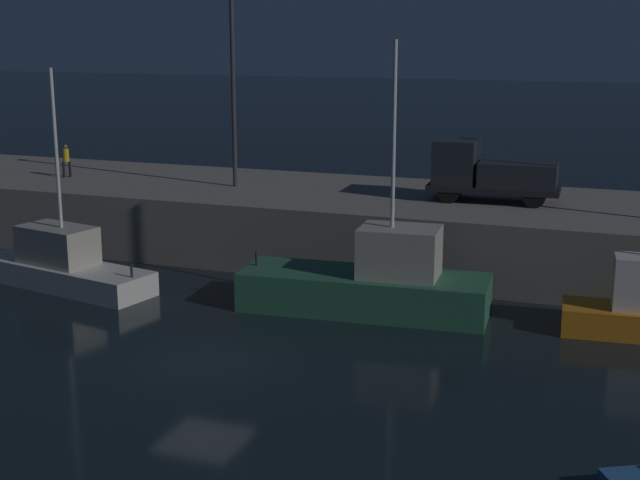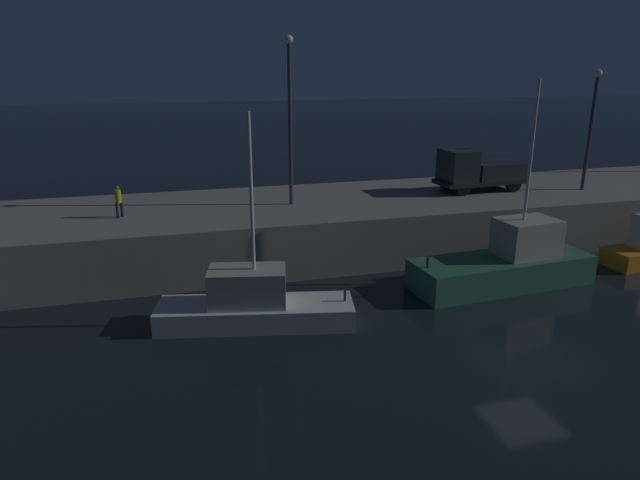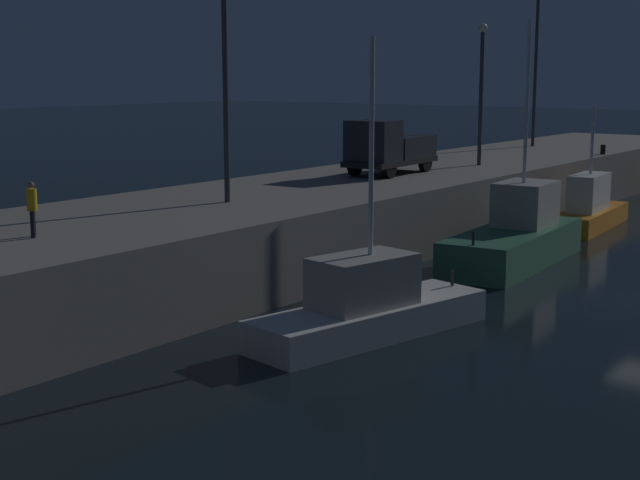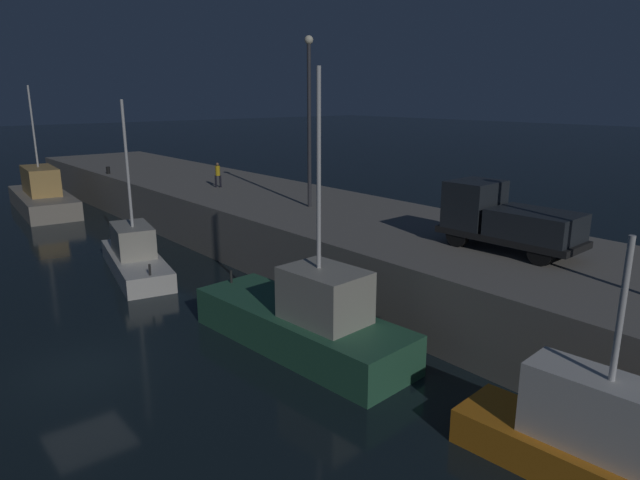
{
  "view_description": "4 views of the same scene",
  "coord_description": "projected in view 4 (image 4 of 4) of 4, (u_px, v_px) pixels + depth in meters",
  "views": [
    {
      "loc": [
        11.87,
        -21.95,
        9.61
      ],
      "look_at": [
        -0.19,
        10.61,
        1.39
      ],
      "focal_mm": 49.57,
      "sensor_mm": 36.0,
      "label": 1
    },
    {
      "loc": [
        -11.65,
        -14.8,
        9.8
      ],
      "look_at": [
        -4.14,
        12.47,
        1.01
      ],
      "focal_mm": 31.22,
      "sensor_mm": 36.0,
      "label": 2
    },
    {
      "loc": [
        -30.37,
        -8.76,
        7.35
      ],
      "look_at": [
        -2.06,
        12.02,
        1.09
      ],
      "focal_mm": 52.9,
      "sensor_mm": 36.0,
      "label": 3
    },
    {
      "loc": [
        17.23,
        -4.52,
        8.54
      ],
      "look_at": [
        -5.21,
        14.22,
        0.9
      ],
      "focal_mm": 31.38,
      "sensor_mm": 36.0,
      "label": 4
    }
  ],
  "objects": [
    {
      "name": "fishing_trawler_green",
      "position": [
        608.0,
        452.0,
        12.26
      ],
      "size": [
        7.26,
        2.45,
        5.82
      ],
      "color": "orange",
      "rests_on": "ground"
    },
    {
      "name": "dockworker",
      "position": [
        218.0,
        173.0,
        35.48
      ],
      "size": [
        0.4,
        0.4,
        1.57
      ],
      "color": "black",
      "rests_on": "pier_quay"
    },
    {
      "name": "fishing_boat_orange",
      "position": [
        305.0,
        321.0,
        19.08
      ],
      "size": [
        8.84,
        3.39,
        9.36
      ],
      "color": "#2D6647",
      "rests_on": "ground"
    },
    {
      "name": "fishing_trawler_red",
      "position": [
        42.0,
        196.0,
        42.0
      ],
      "size": [
        11.06,
        4.3,
        9.17
      ],
      "color": "gray",
      "rests_on": "ground"
    },
    {
      "name": "bollard_central",
      "position": [
        108.0,
        170.0,
        41.71
      ],
      "size": [
        0.28,
        0.28,
        0.52
      ],
      "primitive_type": "cylinder",
      "color": "black",
      "rests_on": "pier_quay"
    },
    {
      "name": "ground_plane",
      "position": [
        82.0,
        372.0,
        17.76
      ],
      "size": [
        320.0,
        320.0,
        0.0
      ],
      "primitive_type": "plane",
      "color": "black"
    },
    {
      "name": "pier_quay",
      "position": [
        388.0,
        252.0,
        26.12
      ],
      "size": [
        79.8,
        9.19,
        2.78
      ],
      "color": "gray",
      "rests_on": "ground"
    },
    {
      "name": "utility_truck",
      "position": [
        505.0,
        219.0,
        21.07
      ],
      "size": [
        5.39,
        2.33,
        2.5
      ],
      "color": "black",
      "rests_on": "pier_quay"
    },
    {
      "name": "fishing_boat_blue",
      "position": [
        135.0,
        256.0,
        27.44
      ],
      "size": [
        7.99,
        3.67,
        8.32
      ],
      "color": "silver",
      "rests_on": "ground"
    },
    {
      "name": "lamp_post_west",
      "position": [
        309.0,
        110.0,
        28.3
      ],
      "size": [
        0.44,
        0.44,
        8.56
      ],
      "color": "#38383D",
      "rests_on": "pier_quay"
    }
  ]
}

